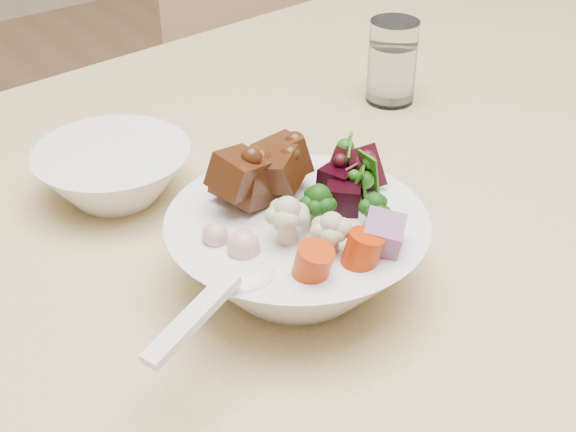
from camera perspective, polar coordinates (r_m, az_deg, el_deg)
The scene contains 6 objects.
dining_table at distance 1.03m, azimuth 11.89°, elevation 1.15°, with size 1.83×1.12×0.83m.
chair_far at distance 1.79m, azimuth -1.86°, elevation 6.06°, with size 0.45×0.45×0.80m.
food_bowl at distance 0.72m, azimuth 0.68°, elevation -2.06°, with size 0.23×0.23×0.13m.
soup_spoon at distance 0.63m, azimuth -3.86°, elevation -5.19°, with size 0.14×0.07×0.03m.
water_glass at distance 1.06m, azimuth 7.40°, elevation 10.60°, with size 0.06×0.06×0.11m.
side_bowl at distance 0.87m, azimuth -12.26°, elevation 2.99°, with size 0.17×0.17×0.06m, color white, non-canonical shape.
Camera 1 is at (-0.54, -0.59, 1.29)m, focal length 50.00 mm.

